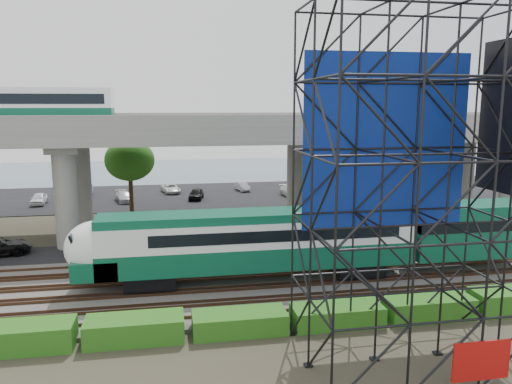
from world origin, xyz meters
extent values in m
plane|color=#474233|center=(0.00, 0.00, 0.00)|extent=(140.00, 140.00, 0.00)
cube|color=slate|center=(0.00, 2.00, 0.10)|extent=(90.00, 12.00, 0.20)
cube|color=black|center=(0.00, 10.50, 0.04)|extent=(90.00, 5.00, 0.08)
cube|color=black|center=(0.00, 34.00, 0.04)|extent=(90.00, 18.00, 0.08)
cube|color=#475F75|center=(0.00, 56.00, 0.01)|extent=(140.00, 40.00, 0.03)
cube|color=#472D1E|center=(0.00, -2.72, 0.28)|extent=(90.00, 0.08, 0.16)
cube|color=#472D1E|center=(0.00, -1.28, 0.28)|extent=(90.00, 0.08, 0.16)
cube|color=#472D1E|center=(0.00, -0.72, 0.28)|extent=(90.00, 0.08, 0.16)
cube|color=#472D1E|center=(0.00, 0.72, 0.28)|extent=(90.00, 0.08, 0.16)
cube|color=#472D1E|center=(0.00, 1.28, 0.28)|extent=(90.00, 0.08, 0.16)
cube|color=#472D1E|center=(0.00, 2.72, 0.28)|extent=(90.00, 0.08, 0.16)
cube|color=#472D1E|center=(0.00, 3.28, 0.28)|extent=(90.00, 0.08, 0.16)
cube|color=#472D1E|center=(0.00, 4.72, 0.28)|extent=(90.00, 0.08, 0.16)
cube|color=#472D1E|center=(0.00, 5.28, 0.28)|extent=(90.00, 0.08, 0.16)
cube|color=#472D1E|center=(0.00, 6.72, 0.28)|extent=(90.00, 0.08, 0.16)
cube|color=black|center=(-3.46, 2.00, 0.81)|extent=(3.00, 2.20, 0.90)
cube|color=black|center=(9.54, 2.00, 0.81)|extent=(3.00, 2.20, 0.90)
cube|color=#0B4E35|center=(3.04, 2.00, 1.96)|extent=(19.00, 3.00, 1.40)
cube|color=white|center=(3.04, 2.00, 3.41)|extent=(19.00, 3.00, 1.50)
cube|color=#0B4E35|center=(3.04, 2.00, 4.41)|extent=(19.00, 2.60, 0.50)
cube|color=black|center=(4.04, 2.00, 3.46)|extent=(15.00, 3.06, 0.70)
ellipsoid|color=white|center=(-6.46, 2.00, 2.86)|extent=(3.60, 3.00, 3.20)
cube|color=#0B4E35|center=(-6.46, 2.00, 1.81)|extent=(2.60, 3.00, 1.10)
cube|color=black|center=(-7.56, 2.00, 3.36)|extent=(0.48, 2.00, 1.09)
cube|color=#0B4E35|center=(17.04, 2.00, 2.96)|extent=(8.00, 3.00, 3.40)
cube|color=#9E9B93|center=(0.00, 16.00, 8.60)|extent=(80.00, 12.00, 1.20)
cube|color=#9E9B93|center=(0.00, 10.25, 9.75)|extent=(80.00, 0.50, 1.10)
cube|color=#9E9B93|center=(0.00, 21.75, 9.75)|extent=(80.00, 0.50, 1.10)
cylinder|color=#9E9B93|center=(-10.00, 12.50, 4.00)|extent=(1.80, 1.80, 8.00)
cylinder|color=#9E9B93|center=(-10.00, 19.50, 4.00)|extent=(1.80, 1.80, 8.00)
cube|color=#9E9B93|center=(-10.00, 16.00, 7.70)|extent=(2.40, 9.00, 0.60)
cylinder|color=#9E9B93|center=(10.00, 12.50, 4.00)|extent=(1.80, 1.80, 8.00)
cylinder|color=#9E9B93|center=(10.00, 19.50, 4.00)|extent=(1.80, 1.80, 8.00)
cube|color=#9E9B93|center=(10.00, 16.00, 7.70)|extent=(2.40, 9.00, 0.60)
cylinder|color=#9E9B93|center=(28.00, 12.50, 4.00)|extent=(1.80, 1.80, 8.00)
cylinder|color=#9E9B93|center=(28.00, 19.50, 4.00)|extent=(1.80, 1.80, 8.00)
cube|color=#9E9B93|center=(28.00, 16.00, 7.70)|extent=(2.40, 9.00, 0.60)
cube|color=black|center=(-12.56, 16.00, 9.55)|extent=(12.00, 2.50, 0.70)
cube|color=#0B4E35|center=(-12.56, 16.00, 10.35)|extent=(12.00, 2.50, 0.90)
cube|color=white|center=(-12.56, 16.00, 11.45)|extent=(12.00, 2.50, 1.30)
cube|color=black|center=(-12.56, 16.00, 11.50)|extent=(11.00, 2.56, 0.80)
cube|color=white|center=(-12.56, 16.00, 12.25)|extent=(12.00, 2.40, 0.30)
cube|color=navy|center=(7.94, -4.95, 9.30)|extent=(8.10, 0.08, 8.25)
cube|color=#B6100D|center=(9.44, -11.05, 1.30)|extent=(2.40, 0.08, 1.60)
cube|color=black|center=(7.94, -8.00, 0.04)|extent=(9.36, 6.36, 0.08)
cube|color=#235F15|center=(-9.00, -4.30, 0.60)|extent=(4.60, 1.80, 1.20)
cube|color=#235F15|center=(-4.00, -4.30, 0.58)|extent=(4.60, 1.80, 1.15)
cube|color=#235F15|center=(1.00, -4.30, 0.52)|extent=(4.60, 1.80, 1.03)
cube|color=#235F15|center=(6.00, -4.30, 0.51)|extent=(4.60, 1.80, 1.01)
cube|color=#235F15|center=(11.00, -4.30, 0.56)|extent=(4.60, 1.80, 1.12)
cylinder|color=#382314|center=(14.00, 12.50, 2.40)|extent=(0.44, 0.44, 4.80)
ellipsoid|color=#235F15|center=(14.00, 12.50, 5.60)|extent=(4.94, 4.94, 4.18)
cylinder|color=#382314|center=(-6.00, 24.00, 2.40)|extent=(0.44, 0.44, 4.80)
ellipsoid|color=#235F15|center=(-6.00, 24.00, 5.60)|extent=(4.94, 4.94, 4.18)
imported|color=white|center=(-16.56, 31.00, 0.70)|extent=(1.69, 3.75, 1.25)
imported|color=#ADB1B5|center=(-12.29, 36.00, 0.74)|extent=(1.59, 4.05, 1.31)
imported|color=#B6B7BF|center=(-7.32, 31.00, 0.66)|extent=(2.59, 4.29, 1.16)
imported|color=silver|center=(-1.97, 36.00, 0.63)|extent=(2.67, 4.30, 1.11)
imported|color=black|center=(0.93, 31.00, 0.72)|extent=(2.18, 3.95, 1.27)
imported|color=#9EA0A5|center=(7.17, 36.00, 0.63)|extent=(1.80, 3.49, 1.09)
imported|color=silver|center=(12.34, 31.00, 0.70)|extent=(2.19, 4.44, 1.24)
imported|color=#A5A9AC|center=(16.53, 36.00, 0.72)|extent=(2.14, 4.61, 1.28)
camera|label=1|loc=(-2.21, -27.05, 11.00)|focal=35.00mm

